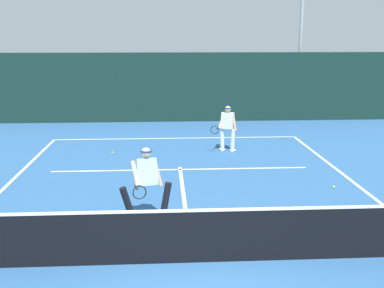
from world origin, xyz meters
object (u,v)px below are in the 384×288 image
tennis_ball (334,187)px  tennis_ball_extra (112,153)px  light_pole (301,31)px  player_near (146,181)px  player_far (227,126)px

tennis_ball → tennis_ball_extra: bearing=146.2°
tennis_ball_extra → light_pole: 11.93m
tennis_ball → tennis_ball_extra: size_ratio=1.00×
player_near → tennis_ball_extra: size_ratio=25.27×
tennis_ball → tennis_ball_extra: same height
tennis_ball → player_near: bearing=-157.7°
player_far → light_pole: 9.04m
player_far → light_pole: bearing=-97.5°
tennis_ball → light_pole: size_ratio=0.01×
light_pole → player_near: bearing=-117.9°
player_near → player_far: size_ratio=1.03×
player_far → tennis_ball_extra: 4.12m
player_near → light_pole: 15.58m
player_near → player_far: 6.90m
tennis_ball_extra → player_near: bearing=-77.3°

